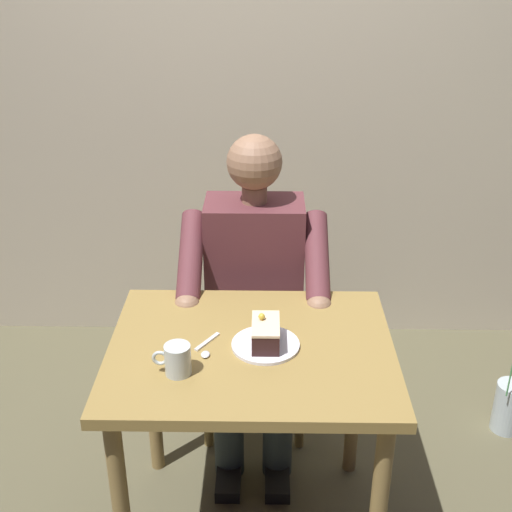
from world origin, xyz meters
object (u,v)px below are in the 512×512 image
object	(u,v)px
chair	(255,307)
dining_table	(251,376)
coffee_cup	(177,359)
seated_person	(254,296)
dessert_spoon	(206,348)
cake_slice	(266,333)

from	to	relation	value
chair	dining_table	bearing A→B (deg)	90.00
chair	coffee_cup	distance (m)	0.87
chair	seated_person	bearing A→B (deg)	90.00
chair	dessert_spoon	size ratio (longest dim) A/B	6.48
chair	cake_slice	xyz separation A→B (m)	(-0.04, 0.66, 0.30)
dining_table	seated_person	world-z (taller)	seated_person
seated_person	coffee_cup	xyz separation A→B (m)	(0.20, 0.62, 0.15)
dining_table	seated_person	distance (m)	0.48
cake_slice	seated_person	bearing A→B (deg)	-84.96
dining_table	coffee_cup	xyz separation A→B (m)	(0.20, 0.14, 0.16)
chair	cake_slice	distance (m)	0.72
chair	dessert_spoon	distance (m)	0.73
dining_table	seated_person	size ratio (longest dim) A/B	0.70
dining_table	coffee_cup	distance (m)	0.29
dining_table	seated_person	xyz separation A→B (m)	(-0.00, -0.48, 0.01)
cake_slice	dessert_spoon	distance (m)	0.18
cake_slice	dessert_spoon	size ratio (longest dim) A/B	1.04
chair	coffee_cup	size ratio (longest dim) A/B	8.15
cake_slice	dining_table	bearing A→B (deg)	-2.47
coffee_cup	seated_person	bearing A→B (deg)	-108.03
dining_table	cake_slice	xyz separation A→B (m)	(-0.04, 0.00, 0.16)
dining_table	coffee_cup	bearing A→B (deg)	34.14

